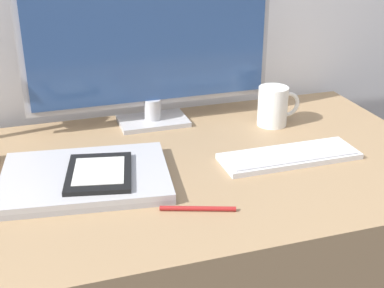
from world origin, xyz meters
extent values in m
cube|color=#B7B7BC|center=(0.03, 0.42, 0.71)|extent=(0.17, 0.11, 0.01)
cylinder|color=#B7B7BC|center=(0.03, 0.42, 0.74)|extent=(0.04, 0.04, 0.05)
cube|color=#B7B7BC|center=(0.03, 0.43, 0.96)|extent=(0.61, 0.01, 0.42)
cube|color=#2D4C84|center=(0.03, 0.42, 0.96)|extent=(0.58, 0.01, 0.39)
cube|color=silver|center=(0.27, 0.13, 0.71)|extent=(0.31, 0.10, 0.01)
cube|color=#B7B7BC|center=(0.27, 0.13, 0.72)|extent=(0.28, 0.08, 0.00)
cube|color=#A3A3A8|center=(-0.17, 0.16, 0.71)|extent=(0.36, 0.28, 0.01)
cube|color=#B2B2B7|center=(-0.17, 0.16, 0.72)|extent=(0.36, 0.28, 0.01)
cube|color=black|center=(-0.15, 0.14, 0.73)|extent=(0.16, 0.19, 0.01)
cube|color=silver|center=(-0.15, 0.14, 0.74)|extent=(0.12, 0.14, 0.00)
cylinder|color=white|center=(0.32, 0.32, 0.75)|extent=(0.07, 0.07, 0.10)
torus|color=white|center=(0.36, 0.32, 0.75)|extent=(0.07, 0.01, 0.07)
cylinder|color=maroon|center=(0.01, -0.01, 0.71)|extent=(0.13, 0.05, 0.01)
camera|label=1|loc=(-0.26, -0.81, 1.22)|focal=50.00mm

